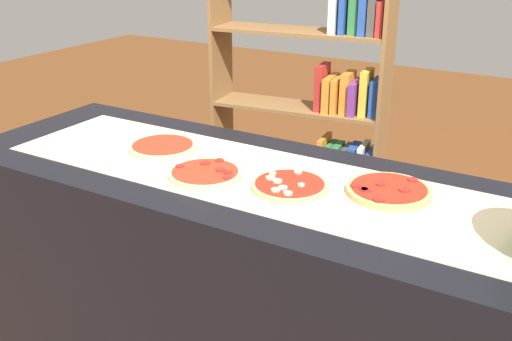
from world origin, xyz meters
TOP-DOWN VIEW (x-y plane):
  - counter at (0.00, 0.00)m, footprint 2.17×0.73m
  - parchment_paper at (0.00, 0.00)m, footprint 1.81×0.48m
  - pizza_plain_0 at (-0.42, 0.04)m, footprint 0.25×0.25m
  - pizza_pepperoni_1 at (-0.14, -0.09)m, footprint 0.24×0.24m
  - pizza_mushroom_2 at (0.14, -0.03)m, footprint 0.24×0.24m
  - pizza_pepperoni_3 at (0.42, 0.08)m, footprint 0.26×0.26m
  - bookshelf at (-0.31, 1.21)m, footprint 0.94×0.35m

SIDE VIEW (x-z plane):
  - counter at x=0.00m, z-range 0.00..0.94m
  - bookshelf at x=-0.31m, z-range -0.05..1.55m
  - parchment_paper at x=0.00m, z-range 0.94..0.94m
  - pizza_mushroom_2 at x=0.14m, z-range 0.94..0.96m
  - pizza_plain_0 at x=-0.42m, z-range 0.94..0.96m
  - pizza_pepperoni_1 at x=-0.14m, z-range 0.94..0.96m
  - pizza_pepperoni_3 at x=0.42m, z-range 0.94..0.96m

